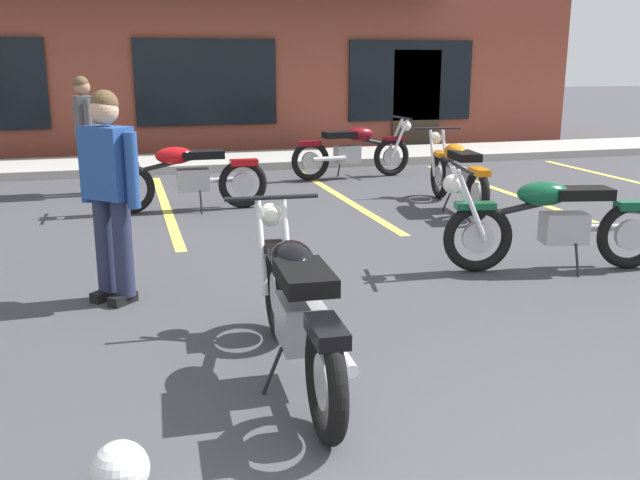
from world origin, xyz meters
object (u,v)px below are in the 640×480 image
Objects in this scene: motorcycle_black_cruiser at (553,221)px; motorcycle_blue_standard at (353,150)px; helmet_on_pavement at (120,469)px; person_near_building at (85,128)px; motorcycle_foreground_classic at (297,306)px; person_in_black_shirt at (109,184)px; motorcycle_green_cafe_racer at (185,175)px; motorcycle_silver_naked at (457,173)px.

motorcycle_blue_standard is at bearing 91.13° from motorcycle_black_cruiser.
motorcycle_blue_standard is 8.11× the size of helmet_on_pavement.
motorcycle_foreground_classic is at bearing -78.11° from person_near_building.
person_in_black_shirt reaches higher than motorcycle_black_cruiser.
motorcycle_foreground_classic is 1.26× the size of person_near_building.
motorcycle_foreground_classic is 8.11× the size of helmet_on_pavement.
person_in_black_shirt is at bearing -125.35° from motorcycle_blue_standard.
motorcycle_black_cruiser and motorcycle_blue_standard have the same top height.
motorcycle_blue_standard is at bearing 69.15° from motorcycle_foreground_classic.
motorcycle_blue_standard and motorcycle_green_cafe_racer have the same top height.
person_in_black_shirt is at bearing -148.68° from motorcycle_silver_naked.
motorcycle_silver_naked and motorcycle_green_cafe_racer have the same top height.
motorcycle_foreground_classic is 7.59m from motorcycle_blue_standard.
motorcycle_green_cafe_racer is at bearing 75.68° from person_in_black_shirt.
person_in_black_shirt is at bearing 120.56° from motorcycle_foreground_classic.
motorcycle_silver_naked is at bearing 81.34° from motorcycle_black_cruiser.
motorcycle_blue_standard is at bearing 101.28° from motorcycle_silver_naked.
motorcycle_foreground_classic is 3.23m from motorcycle_black_cruiser.
motorcycle_foreground_classic is 1.00× the size of motorcycle_silver_naked.
motorcycle_green_cafe_racer is at bearing 129.88° from motorcycle_black_cruiser.
motorcycle_green_cafe_racer is at bearing -146.67° from motorcycle_blue_standard.
person_near_building reaches higher than motorcycle_foreground_classic.
helmet_on_pavement is at bearing -137.44° from motorcycle_foreground_classic.
motorcycle_silver_naked is 1.00× the size of motorcycle_blue_standard.
person_near_building reaches higher than helmet_on_pavement.
person_near_building is (-4.23, 5.14, 0.49)m from motorcycle_black_cruiser.
helmet_on_pavement is (-4.28, -5.37, -0.33)m from motorcycle_silver_naked.
motorcycle_foreground_classic is 1.46m from helmet_on_pavement.
motorcycle_black_cruiser is at bearing -88.87° from motorcycle_blue_standard.
motorcycle_green_cafe_racer is (-2.89, -1.90, 0.00)m from motorcycle_blue_standard.
motorcycle_foreground_classic is at bearing -59.44° from person_in_black_shirt.
person_in_black_shirt reaches higher than motorcycle_silver_naked.
motorcycle_black_cruiser is at bearing -50.56° from person_near_building.
motorcycle_black_cruiser is 4.68m from motorcycle_green_cafe_racer.
person_near_building reaches higher than motorcycle_silver_naked.
motorcycle_foreground_classic is at bearing -110.85° from motorcycle_blue_standard.
person_in_black_shirt is at bearing -85.83° from person_near_building.
motorcycle_black_cruiser is 3.90m from person_in_black_shirt.
motorcycle_black_cruiser reaches higher than helmet_on_pavement.
person_near_building reaches higher than motorcycle_blue_standard.
motorcycle_foreground_classic is 5.46m from motorcycle_silver_naked.
motorcycle_green_cafe_racer is 8.10× the size of helmet_on_pavement.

